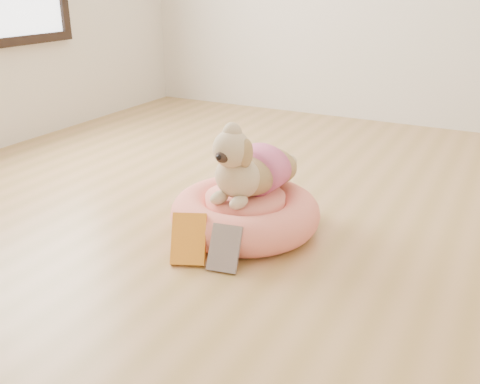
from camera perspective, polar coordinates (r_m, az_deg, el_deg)
The scene contains 5 objects.
floor at distance 2.41m, azimuth 0.32°, elevation -4.04°, with size 4.50×4.50×0.00m, color #A98246.
pet_bed at distance 2.37m, azimuth 0.56°, elevation -2.27°, with size 0.66×0.66×0.17m.
dog at distance 2.29m, azimuth 1.09°, elevation 3.95°, with size 0.33×0.48×0.36m, color brown, non-canonical shape.
book_yellow at distance 2.13m, azimuth -5.49°, elevation -5.01°, with size 0.14×0.03×0.21m, color yellow.
book_white at distance 2.07m, azimuth -1.65°, elevation -6.01°, with size 0.12×0.02×0.18m, color silver.
Camera 1 is at (1.00, -1.92, 1.05)m, focal length 40.00 mm.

